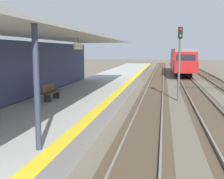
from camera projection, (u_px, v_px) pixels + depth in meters
name	position (u px, v px, depth m)	size (l,w,h in m)	color
station_platform	(88.00, 96.00, 19.14)	(5.00, 80.00, 0.91)	#A8A8A3
station_building_with_canopy	(28.00, 68.00, 14.38)	(4.85, 24.00, 4.43)	#4C4C4C
track_pair_nearest_platform	(154.00, 95.00, 22.28)	(2.34, 120.00, 0.16)	#4C3D2D
track_pair_middle	(197.00, 96.00, 21.66)	(2.34, 120.00, 0.16)	#4C3D2D
approaching_train	(181.00, 60.00, 42.80)	(2.93, 19.60, 4.76)	maroon
rail_signal_post	(179.00, 56.00, 19.33)	(0.32, 0.34, 5.20)	#4C4C4C
platform_bench	(51.00, 92.00, 14.99)	(0.45, 1.60, 0.88)	brown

